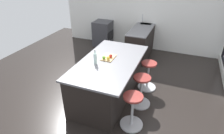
{
  "coord_description": "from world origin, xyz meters",
  "views": [
    {
      "loc": [
        3.51,
        1.54,
        2.76
      ],
      "look_at": [
        0.23,
        0.24,
        0.79
      ],
      "focal_mm": 30.64,
      "sensor_mm": 36.0,
      "label": 1
    }
  ],
  "objects_px": {
    "stool_middle": "(141,92)",
    "apple_green": "(104,58)",
    "kitchen_island": "(108,79)",
    "stool_near_camera": "(132,112)",
    "water_bottle": "(95,58)",
    "cutting_board": "(109,58)",
    "apple_red": "(111,56)",
    "stool_by_window": "(148,76)",
    "oven_range": "(103,33)",
    "apple_yellow": "(108,58)"
  },
  "relations": [
    {
      "from": "oven_range",
      "to": "cutting_board",
      "type": "relative_size",
      "value": 2.46
    },
    {
      "from": "stool_near_camera",
      "to": "water_bottle",
      "type": "bearing_deg",
      "value": -115.19
    },
    {
      "from": "oven_range",
      "to": "apple_yellow",
      "type": "bearing_deg",
      "value": 26.29
    },
    {
      "from": "oven_range",
      "to": "stool_middle",
      "type": "height_order",
      "value": "oven_range"
    },
    {
      "from": "apple_yellow",
      "to": "apple_red",
      "type": "distance_m",
      "value": 0.11
    },
    {
      "from": "kitchen_island",
      "to": "stool_by_window",
      "type": "xyz_separation_m",
      "value": [
        -0.66,
        0.76,
        -0.14
      ]
    },
    {
      "from": "stool_by_window",
      "to": "water_bottle",
      "type": "relative_size",
      "value": 2.22
    },
    {
      "from": "stool_by_window",
      "to": "stool_middle",
      "type": "height_order",
      "value": "same"
    },
    {
      "from": "stool_near_camera",
      "to": "cutting_board",
      "type": "height_order",
      "value": "cutting_board"
    },
    {
      "from": "stool_by_window",
      "to": "stool_middle",
      "type": "bearing_deg",
      "value": 0.0
    },
    {
      "from": "stool_middle",
      "to": "apple_yellow",
      "type": "distance_m",
      "value": 1.0
    },
    {
      "from": "cutting_board",
      "to": "water_bottle",
      "type": "height_order",
      "value": "water_bottle"
    },
    {
      "from": "kitchen_island",
      "to": "stool_by_window",
      "type": "bearing_deg",
      "value": 131.15
    },
    {
      "from": "kitchen_island",
      "to": "apple_red",
      "type": "bearing_deg",
      "value": 167.74
    },
    {
      "from": "stool_near_camera",
      "to": "apple_green",
      "type": "xyz_separation_m",
      "value": [
        -0.65,
        -0.84,
        0.66
      ]
    },
    {
      "from": "kitchen_island",
      "to": "stool_near_camera",
      "type": "relative_size",
      "value": 3.03
    },
    {
      "from": "oven_range",
      "to": "water_bottle",
      "type": "height_order",
      "value": "water_bottle"
    },
    {
      "from": "cutting_board",
      "to": "kitchen_island",
      "type": "bearing_deg",
      "value": 13.16
    },
    {
      "from": "stool_middle",
      "to": "apple_red",
      "type": "bearing_deg",
      "value": -98.55
    },
    {
      "from": "apple_yellow",
      "to": "apple_red",
      "type": "relative_size",
      "value": 1.05
    },
    {
      "from": "cutting_board",
      "to": "apple_green",
      "type": "height_order",
      "value": "apple_green"
    },
    {
      "from": "oven_range",
      "to": "water_bottle",
      "type": "bearing_deg",
      "value": 21.54
    },
    {
      "from": "kitchen_island",
      "to": "stool_by_window",
      "type": "distance_m",
      "value": 1.02
    },
    {
      "from": "stool_by_window",
      "to": "water_bottle",
      "type": "xyz_separation_m",
      "value": [
        0.89,
        -0.93,
        0.72
      ]
    },
    {
      "from": "stool_middle",
      "to": "apple_green",
      "type": "height_order",
      "value": "apple_green"
    },
    {
      "from": "stool_by_window",
      "to": "stool_near_camera",
      "type": "xyz_separation_m",
      "value": [
        1.33,
        0.0,
        0.0
      ]
    },
    {
      "from": "stool_near_camera",
      "to": "apple_yellow",
      "type": "bearing_deg",
      "value": -131.6
    },
    {
      "from": "kitchen_island",
      "to": "water_bottle",
      "type": "relative_size",
      "value": 6.73
    },
    {
      "from": "kitchen_island",
      "to": "stool_middle",
      "type": "height_order",
      "value": "kitchen_island"
    },
    {
      "from": "stool_by_window",
      "to": "stool_near_camera",
      "type": "bearing_deg",
      "value": 0.0
    },
    {
      "from": "kitchen_island",
      "to": "water_bottle",
      "type": "distance_m",
      "value": 0.65
    },
    {
      "from": "kitchen_island",
      "to": "stool_near_camera",
      "type": "xyz_separation_m",
      "value": [
        0.66,
        0.76,
        -0.14
      ]
    },
    {
      "from": "stool_middle",
      "to": "apple_green",
      "type": "xyz_separation_m",
      "value": [
        0.01,
        -0.84,
        0.66
      ]
    },
    {
      "from": "stool_by_window",
      "to": "kitchen_island",
      "type": "bearing_deg",
      "value": -48.85
    },
    {
      "from": "water_bottle",
      "to": "stool_near_camera",
      "type": "bearing_deg",
      "value": 64.81
    },
    {
      "from": "stool_middle",
      "to": "water_bottle",
      "type": "height_order",
      "value": "water_bottle"
    },
    {
      "from": "oven_range",
      "to": "cutting_board",
      "type": "bearing_deg",
      "value": 26.57
    },
    {
      "from": "apple_red",
      "to": "stool_by_window",
      "type": "bearing_deg",
      "value": 126.94
    },
    {
      "from": "stool_near_camera",
      "to": "apple_red",
      "type": "bearing_deg",
      "value": -136.47
    },
    {
      "from": "kitchen_island",
      "to": "apple_yellow",
      "type": "xyz_separation_m",
      "value": [
        0.0,
        0.01,
        0.52
      ]
    },
    {
      "from": "oven_range",
      "to": "water_bottle",
      "type": "relative_size",
      "value": 2.84
    },
    {
      "from": "apple_red",
      "to": "water_bottle",
      "type": "distance_m",
      "value": 0.4
    },
    {
      "from": "cutting_board",
      "to": "apple_green",
      "type": "xyz_separation_m",
      "value": [
        0.12,
        -0.05,
        0.05
      ]
    },
    {
      "from": "cutting_board",
      "to": "apple_red",
      "type": "distance_m",
      "value": 0.07
    },
    {
      "from": "kitchen_island",
      "to": "apple_yellow",
      "type": "distance_m",
      "value": 0.52
    },
    {
      "from": "apple_green",
      "to": "apple_red",
      "type": "bearing_deg",
      "value": 139.55
    },
    {
      "from": "apple_green",
      "to": "stool_by_window",
      "type": "bearing_deg",
      "value": 128.79
    },
    {
      "from": "stool_by_window",
      "to": "apple_yellow",
      "type": "bearing_deg",
      "value": -48.28
    },
    {
      "from": "stool_middle",
      "to": "cutting_board",
      "type": "distance_m",
      "value": 1.0
    },
    {
      "from": "apple_green",
      "to": "water_bottle",
      "type": "distance_m",
      "value": 0.24
    }
  ]
}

